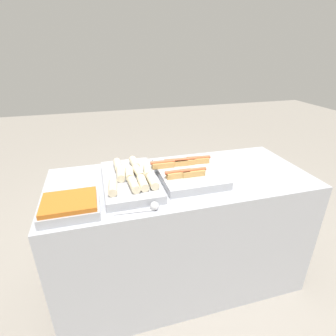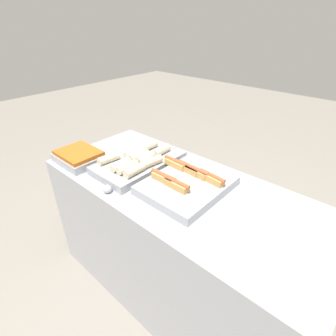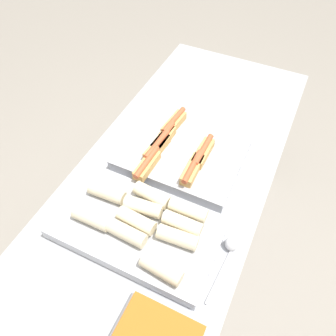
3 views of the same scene
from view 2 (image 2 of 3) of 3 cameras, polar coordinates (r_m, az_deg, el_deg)
ground_plane at (r=2.07m, az=2.01°, el=-24.12°), size 12.00×12.00×0.00m
counter at (r=1.74m, az=2.27°, el=-15.78°), size 1.67×0.73×0.87m
tray_hotdogs at (r=1.42m, az=4.10°, el=-3.35°), size 0.42×0.47×0.10m
tray_wraps at (r=1.63m, az=-6.36°, el=1.41°), size 0.32×0.55×0.10m
tray_side_front at (r=1.77m, az=-18.78°, el=2.37°), size 0.29×0.24×0.07m
serving_spoon_near at (r=1.44m, az=-13.51°, el=-4.29°), size 0.23×0.05×0.05m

